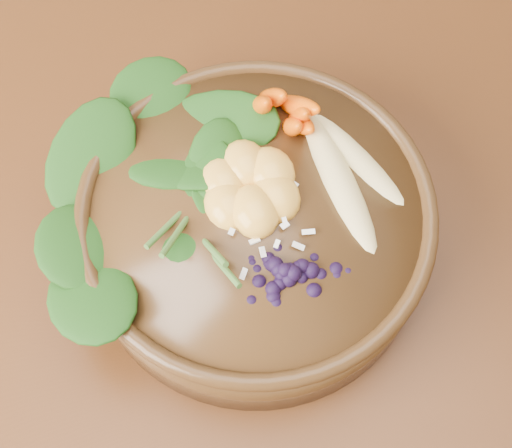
# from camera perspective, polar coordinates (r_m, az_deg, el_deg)

# --- Properties ---
(ground) EXTENTS (4.00, 4.00, 0.00)m
(ground) POSITION_cam_1_polar(r_m,az_deg,el_deg) (1.43, 4.47, -9.35)
(ground) COLOR #381E0F
(ground) RESTS_ON ground
(dining_table) EXTENTS (1.60, 0.90, 0.75)m
(dining_table) POSITION_cam_1_polar(r_m,az_deg,el_deg) (0.82, 7.69, 3.28)
(dining_table) COLOR #331C0C
(dining_table) RESTS_ON ground
(stoneware_bowl) EXTENTS (0.33, 0.33, 0.08)m
(stoneware_bowl) POSITION_cam_1_polar(r_m,az_deg,el_deg) (0.64, 0.00, -0.38)
(stoneware_bowl) COLOR #462C14
(stoneware_bowl) RESTS_ON dining_table
(kale_heap) EXTENTS (0.21, 0.19, 0.05)m
(kale_heap) POSITION_cam_1_polar(r_m,az_deg,el_deg) (0.61, -6.54, 5.67)
(kale_heap) COLOR #1E4C15
(kale_heap) RESTS_ON stoneware_bowl
(carrot_cluster) EXTENTS (0.07, 0.07, 0.09)m
(carrot_cluster) POSITION_cam_1_polar(r_m,az_deg,el_deg) (0.62, 1.80, 11.19)
(carrot_cluster) COLOR #FA5E00
(carrot_cluster) RESTS_ON stoneware_bowl
(banana_halves) EXTENTS (0.08, 0.18, 0.03)m
(banana_halves) POSITION_cam_1_polar(r_m,az_deg,el_deg) (0.62, 7.54, 5.07)
(banana_halves) COLOR #E0CC84
(banana_halves) RESTS_ON stoneware_bowl
(mandarin_cluster) EXTENTS (0.10, 0.10, 0.03)m
(mandarin_cluster) POSITION_cam_1_polar(r_m,az_deg,el_deg) (0.60, -0.52, 3.59)
(mandarin_cluster) COLOR gold
(mandarin_cluster) RESTS_ON stoneware_bowl
(blueberry_pile) EXTENTS (0.15, 0.12, 0.04)m
(blueberry_pile) POSITION_cam_1_polar(r_m,az_deg,el_deg) (0.56, 2.82, -3.03)
(blueberry_pile) COLOR black
(blueberry_pile) RESTS_ON stoneware_bowl
(coconut_flakes) EXTENTS (0.10, 0.08, 0.01)m
(coconut_flakes) POSITION_cam_1_polar(r_m,az_deg,el_deg) (0.59, 0.98, -0.17)
(coconut_flakes) COLOR white
(coconut_flakes) RESTS_ON stoneware_bowl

